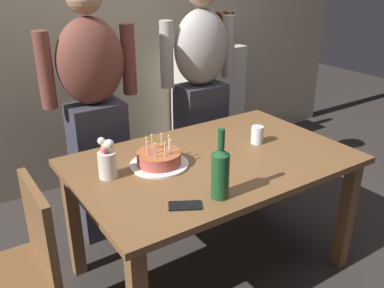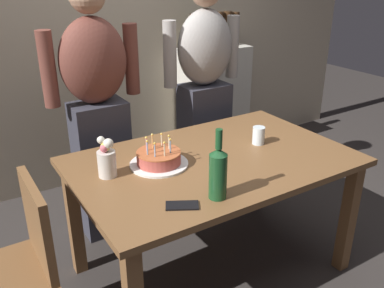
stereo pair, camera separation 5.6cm
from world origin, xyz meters
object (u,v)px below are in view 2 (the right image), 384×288
at_px(wine_bottle, 218,172).
at_px(flower_vase, 107,159).
at_px(dining_chair, 20,262).
at_px(person_woman_cardigan, 204,91).
at_px(cell_phone, 182,205).
at_px(birthday_cake, 159,159).
at_px(water_glass_near, 259,135).
at_px(person_man_bearded, 98,110).

bearing_deg(wine_bottle, flower_vase, 126.77).
relative_size(flower_vase, dining_chair, 0.24).
height_order(flower_vase, dining_chair, flower_vase).
relative_size(wine_bottle, person_woman_cardigan, 0.20).
distance_m(cell_phone, person_woman_cardigan, 1.35).
height_order(wine_bottle, flower_vase, wine_bottle).
bearing_deg(birthday_cake, water_glass_near, -5.18).
xyz_separation_m(water_glass_near, wine_bottle, (-0.56, -0.37, 0.08)).
relative_size(water_glass_near, person_man_bearded, 0.06).
xyz_separation_m(cell_phone, flower_vase, (-0.17, 0.44, 0.09)).
bearing_deg(water_glass_near, flower_vase, 174.59).
xyz_separation_m(cell_phone, dining_chair, (-0.65, 0.30, -0.23)).
distance_m(water_glass_near, dining_chair, 1.41).
distance_m(birthday_cake, dining_chair, 0.81).
relative_size(water_glass_near, flower_vase, 0.50).
xyz_separation_m(wine_bottle, flower_vase, (-0.34, 0.46, -0.04)).
xyz_separation_m(birthday_cake, water_glass_near, (0.63, -0.06, 0.02)).
distance_m(wine_bottle, cell_phone, 0.22).
bearing_deg(flower_vase, person_woman_cardigan, 32.19).
bearing_deg(wine_bottle, cell_phone, 173.87).
xyz_separation_m(cell_phone, person_woman_cardigan, (0.82, 1.06, 0.13)).
bearing_deg(person_woman_cardigan, birthday_cake, 42.26).
distance_m(water_glass_near, cell_phone, 0.81).
distance_m(water_glass_near, flower_vase, 0.90).
bearing_deg(birthday_cake, dining_chair, -171.43).
distance_m(water_glass_near, wine_bottle, 0.67).
distance_m(person_man_bearded, person_woman_cardigan, 0.80).
height_order(cell_phone, dining_chair, dining_chair).
distance_m(flower_vase, person_man_bearded, 0.65).
xyz_separation_m(birthday_cake, cell_phone, (-0.10, -0.41, -0.03)).
distance_m(wine_bottle, person_woman_cardigan, 1.26).
bearing_deg(cell_phone, dining_chair, -175.27).
bearing_deg(water_glass_near, cell_phone, -154.08).
relative_size(cell_phone, dining_chair, 0.17).
relative_size(birthday_cake, flower_vase, 1.47).
xyz_separation_m(flower_vase, person_man_bearded, (0.19, 0.62, 0.04)).
relative_size(birthday_cake, person_man_bearded, 0.19).
distance_m(flower_vase, dining_chair, 0.60).
xyz_separation_m(flower_vase, person_woman_cardigan, (0.99, 0.62, 0.04)).
bearing_deg(person_man_bearded, wine_bottle, 98.14).
relative_size(person_man_bearded, person_woman_cardigan, 1.00).
xyz_separation_m(wine_bottle, cell_phone, (-0.17, 0.02, -0.12)).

